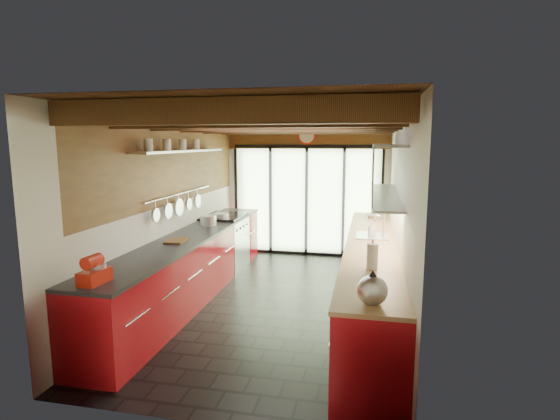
% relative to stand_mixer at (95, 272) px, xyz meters
% --- Properties ---
extents(ground, '(5.50, 5.50, 0.00)m').
position_rel_stand_mixer_xyz_m(ground, '(1.27, 2.24, -1.03)').
color(ground, black).
rests_on(ground, ground).
extents(room_shell, '(5.50, 5.50, 5.50)m').
position_rel_stand_mixer_xyz_m(room_shell, '(1.27, 2.24, 0.62)').
color(room_shell, silver).
rests_on(room_shell, ground).
extents(ceiling_beams, '(3.14, 5.06, 4.90)m').
position_rel_stand_mixer_xyz_m(ceiling_beams, '(1.27, 2.62, 1.43)').
color(ceiling_beams, '#593316').
rests_on(ceiling_beams, ground).
extents(glass_door, '(2.95, 0.10, 2.90)m').
position_rel_stand_mixer_xyz_m(glass_door, '(1.27, 4.94, 0.63)').
color(glass_door, '#C6EAAD').
rests_on(glass_door, ground).
extents(left_counter, '(0.68, 5.00, 0.92)m').
position_rel_stand_mixer_xyz_m(left_counter, '(-0.00, 2.24, -0.57)').
color(left_counter, '#A80F17').
rests_on(left_counter, ground).
extents(range_stove, '(0.66, 0.90, 0.97)m').
position_rel_stand_mixer_xyz_m(range_stove, '(-0.00, 3.69, -0.56)').
color(range_stove, silver).
rests_on(range_stove, ground).
extents(right_counter, '(0.68, 5.00, 0.92)m').
position_rel_stand_mixer_xyz_m(right_counter, '(2.54, 2.24, -0.57)').
color(right_counter, '#A80F17').
rests_on(right_counter, ground).
extents(sink_assembly, '(0.45, 0.52, 0.43)m').
position_rel_stand_mixer_xyz_m(sink_assembly, '(2.56, 2.64, -0.07)').
color(sink_assembly, silver).
rests_on(sink_assembly, right_counter).
extents(upper_cabinets_right, '(0.34, 3.00, 3.00)m').
position_rel_stand_mixer_xyz_m(upper_cabinets_right, '(2.70, 2.54, 0.82)').
color(upper_cabinets_right, silver).
rests_on(upper_cabinets_right, ground).
extents(left_wall_fixtures, '(0.28, 2.60, 0.96)m').
position_rel_stand_mixer_xyz_m(left_wall_fixtures, '(-0.20, 2.42, 0.82)').
color(left_wall_fixtures, silver).
rests_on(left_wall_fixtures, ground).
extents(stand_mixer, '(0.20, 0.32, 0.28)m').
position_rel_stand_mixer_xyz_m(stand_mixer, '(0.00, 0.00, 0.00)').
color(stand_mixer, red).
rests_on(stand_mixer, left_counter).
extents(pot_large, '(0.33, 0.33, 0.16)m').
position_rel_stand_mixer_xyz_m(pot_large, '(0.00, 2.92, -0.03)').
color(pot_large, silver).
rests_on(pot_large, left_counter).
extents(pot_small, '(0.27, 0.27, 0.10)m').
position_rel_stand_mixer_xyz_m(pot_small, '(0.00, 3.51, -0.06)').
color(pot_small, silver).
rests_on(pot_small, left_counter).
extents(cutting_board, '(0.26, 0.34, 0.03)m').
position_rel_stand_mixer_xyz_m(cutting_board, '(0.00, 1.74, -0.10)').
color(cutting_board, brown).
rests_on(cutting_board, left_counter).
extents(kettle, '(0.31, 0.34, 0.29)m').
position_rel_stand_mixer_xyz_m(kettle, '(2.54, -0.01, 0.02)').
color(kettle, silver).
rests_on(kettle, right_counter).
extents(paper_towel, '(0.12, 0.12, 0.32)m').
position_rel_stand_mixer_xyz_m(paper_towel, '(2.54, 0.99, 0.02)').
color(paper_towel, white).
rests_on(paper_towel, right_counter).
extents(soap_bottle, '(0.11, 0.11, 0.20)m').
position_rel_stand_mixer_xyz_m(soap_bottle, '(2.54, 2.65, -0.01)').
color(soap_bottle, silver).
rests_on(soap_bottle, right_counter).
extents(bowl, '(0.21, 0.21, 0.05)m').
position_rel_stand_mixer_xyz_m(bowl, '(2.54, 4.22, -0.09)').
color(bowl, silver).
rests_on(bowl, right_counter).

